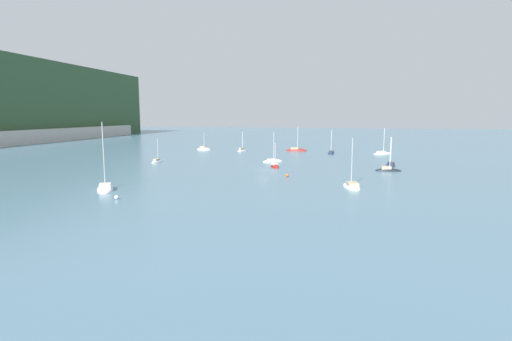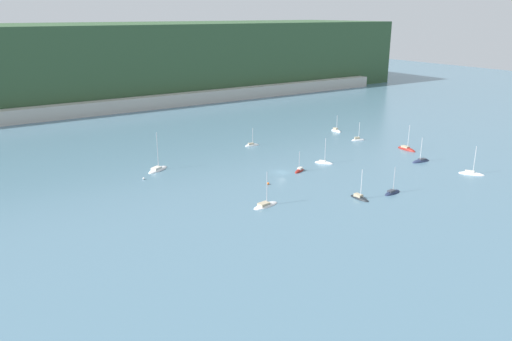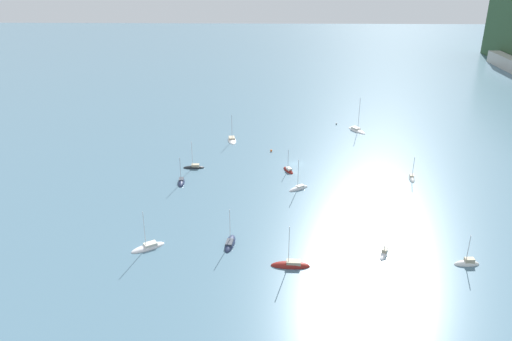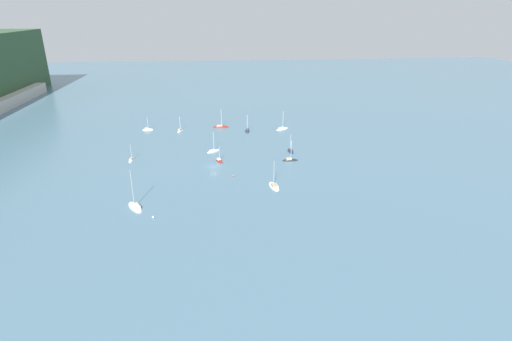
% 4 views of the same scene
% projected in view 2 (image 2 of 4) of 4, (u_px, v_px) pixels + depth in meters
% --- Properties ---
extents(ground_plane, '(600.00, 600.00, 0.00)m').
position_uv_depth(ground_plane, '(281.00, 172.00, 140.78)').
color(ground_plane, slate).
extents(hillside_ridge, '(338.85, 79.47, 37.67)m').
position_uv_depth(hillside_ridge, '(105.00, 61.00, 258.14)').
color(hillside_ridge, '#335133').
rests_on(hillside_ridge, ground_plane).
extents(shore_town_strip, '(288.02, 6.00, 5.89)m').
position_uv_depth(shore_town_strip, '(137.00, 104.00, 228.62)').
color(shore_town_strip, '#B7B2A8').
rests_on(shore_town_strip, ground_plane).
extents(sailboat_0, '(8.13, 6.13, 11.71)m').
position_uv_depth(sailboat_0, '(158.00, 170.00, 142.70)').
color(sailboat_0, white).
rests_on(sailboat_0, ground_plane).
extents(sailboat_1, '(5.59, 6.88, 8.76)m').
position_uv_depth(sailboat_1, '(471.00, 174.00, 139.05)').
color(sailboat_1, silver).
rests_on(sailboat_1, ground_plane).
extents(sailboat_2, '(4.87, 3.05, 7.23)m').
position_uv_depth(sailboat_2, '(358.00, 140.00, 175.85)').
color(sailboat_2, silver).
rests_on(sailboat_2, ground_plane).
extents(sailboat_3, '(7.55, 3.66, 8.85)m').
position_uv_depth(sailboat_3, '(265.00, 206.00, 116.36)').
color(sailboat_3, white).
rests_on(sailboat_3, ground_plane).
extents(sailboat_4, '(1.82, 4.79, 7.06)m').
position_uv_depth(sailboat_4, '(336.00, 131.00, 189.01)').
color(sailboat_4, white).
rests_on(sailboat_4, ground_plane).
extents(sailboat_5, '(4.93, 3.34, 6.65)m').
position_uv_depth(sailboat_5, '(299.00, 171.00, 141.65)').
color(sailboat_5, maroon).
rests_on(sailboat_5, ground_plane).
extents(sailboat_6, '(2.27, 7.29, 9.24)m').
position_uv_depth(sailboat_6, '(406.00, 149.00, 163.84)').
color(sailboat_6, maroon).
rests_on(sailboat_6, ground_plane).
extents(sailboat_7, '(5.23, 2.12, 6.82)m').
position_uv_depth(sailboat_7, '(252.00, 145.00, 168.76)').
color(sailboat_7, white).
rests_on(sailboat_7, ground_plane).
extents(sailboat_8, '(1.98, 5.73, 8.10)m').
position_uv_depth(sailboat_8, '(359.00, 198.00, 120.87)').
color(sailboat_8, black).
rests_on(sailboat_8, ground_plane).
extents(sailboat_9, '(6.72, 2.55, 8.34)m').
position_uv_depth(sailboat_9, '(421.00, 162.00, 150.74)').
color(sailboat_9, '#232D4C').
rests_on(sailboat_9, ground_plane).
extents(sailboat_10, '(4.39, 5.46, 8.51)m').
position_uv_depth(sailboat_10, '(324.00, 163.00, 149.09)').
color(sailboat_10, silver).
rests_on(sailboat_10, ground_plane).
extents(sailboat_11, '(5.71, 2.21, 7.66)m').
position_uv_depth(sailboat_11, '(392.00, 193.00, 124.37)').
color(sailboat_11, '#232D4C').
rests_on(sailboat_11, ground_plane).
extents(mooring_buoy_0, '(0.64, 0.64, 0.64)m').
position_uv_depth(mooring_buoy_0, '(268.00, 183.00, 130.67)').
color(mooring_buoy_0, orange).
rests_on(mooring_buoy_0, ground_plane).
extents(mooring_buoy_1, '(0.58, 0.58, 0.58)m').
position_uv_depth(mooring_buoy_1, '(144.00, 178.00, 134.67)').
color(mooring_buoy_1, white).
rests_on(mooring_buoy_1, ground_plane).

